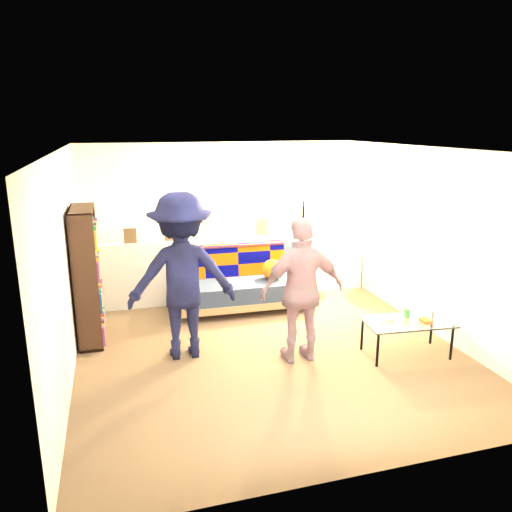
{
  "coord_description": "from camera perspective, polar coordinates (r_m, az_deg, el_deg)",
  "views": [
    {
      "loc": [
        -1.69,
        -5.49,
        2.68
      ],
      "look_at": [
        0.0,
        0.4,
        1.05
      ],
      "focal_mm": 35.0,
      "sensor_mm": 36.0,
      "label": 1
    }
  ],
  "objects": [
    {
      "name": "ground",
      "position": [
        6.34,
        1.02,
        -10.11
      ],
      "size": [
        5.0,
        5.0,
        0.0
      ],
      "primitive_type": "plane",
      "color": "brown",
      "rests_on": "ground"
    },
    {
      "name": "bookshelf",
      "position": [
        6.57,
        -18.73,
        -2.61
      ],
      "size": [
        0.28,
        0.85,
        1.7
      ],
      "color": "black",
      "rests_on": "ground"
    },
    {
      "name": "person_right",
      "position": [
        5.7,
        5.29,
        -3.98
      ],
      "size": [
        0.99,
        0.42,
        1.69
      ],
      "primitive_type": "imported",
      "rotation": [
        0.0,
        0.0,
        3.15
      ],
      "color": "pink",
      "rests_on": "ground"
    },
    {
      "name": "floor_lamp",
      "position": [
        7.79,
        5.41,
        3.46
      ],
      "size": [
        0.35,
        0.3,
        1.62
      ],
      "color": "black",
      "rests_on": "ground"
    },
    {
      "name": "person_left",
      "position": [
        5.82,
        -8.47,
        -2.32
      ],
      "size": [
        1.28,
        0.76,
        1.95
      ],
      "primitive_type": "imported",
      "rotation": [
        0.0,
        0.0,
        3.11
      ],
      "color": "black",
      "rests_on": "ground"
    },
    {
      "name": "ledge_decor",
      "position": [
        7.57,
        -4.55,
        3.39
      ],
      "size": [
        2.97,
        0.02,
        0.45
      ],
      "color": "brown",
      "rests_on": "half_wall_ledge"
    },
    {
      "name": "coffee_table",
      "position": [
        6.21,
        16.95,
        -7.34
      ],
      "size": [
        1.07,
        0.65,
        0.53
      ],
      "color": "black",
      "rests_on": "ground"
    },
    {
      "name": "room_shell",
      "position": [
        6.28,
        -0.18,
        5.65
      ],
      "size": [
        4.6,
        5.05,
        2.45
      ],
      "color": "silver",
      "rests_on": "ground"
    },
    {
      "name": "half_wall_ledge",
      "position": [
        7.8,
        -2.85,
        -1.37
      ],
      "size": [
        4.45,
        0.15,
        1.0
      ],
      "primitive_type": "cube",
      "color": "silver",
      "rests_on": "ground"
    },
    {
      "name": "futon_sofa",
      "position": [
        7.45,
        -1.6,
        -3.09
      ],
      "size": [
        1.93,
        0.98,
        0.82
      ],
      "color": "#AA8152",
      "rests_on": "ground"
    }
  ]
}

